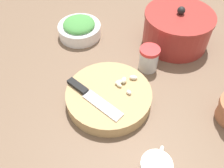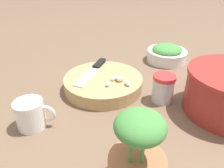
{
  "view_description": "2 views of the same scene",
  "coord_description": "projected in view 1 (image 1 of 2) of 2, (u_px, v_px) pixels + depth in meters",
  "views": [
    {
      "loc": [
        0.46,
        -0.24,
        0.63
      ],
      "look_at": [
        0.02,
        -0.04,
        0.07
      ],
      "focal_mm": 40.0,
      "sensor_mm": 36.0,
      "label": 1
    },
    {
      "loc": [
        0.45,
        0.42,
        0.39
      ],
      "look_at": [
        0.03,
        -0.0,
        0.04
      ],
      "focal_mm": 35.0,
      "sensor_mm": 36.0,
      "label": 2
    }
  ],
  "objects": [
    {
      "name": "stock_pot",
      "position": [
        177.0,
        29.0,
        0.93
      ],
      "size": [
        0.25,
        0.25,
        0.16
      ],
      "color": "#9E2D28",
      "rests_on": "ground_plane"
    },
    {
      "name": "spice_jar",
      "position": [
        149.0,
        59.0,
        0.86
      ],
      "size": [
        0.07,
        0.07,
        0.09
      ],
      "color": "silver",
      "rests_on": "ground_plane"
    },
    {
      "name": "herb_bowl",
      "position": [
        79.0,
        28.0,
        0.98
      ],
      "size": [
        0.17,
        0.17,
        0.07
      ],
      "color": "white",
      "rests_on": "ground_plane"
    },
    {
      "name": "ground_plane",
      "position": [
        122.0,
        91.0,
        0.82
      ],
      "size": [
        5.0,
        5.0,
        0.0
      ],
      "primitive_type": "plane",
      "color": "brown"
    },
    {
      "name": "garlic_cloves",
      "position": [
        125.0,
        82.0,
        0.78
      ],
      "size": [
        0.07,
        0.08,
        0.02
      ],
      "color": "silver",
      "rests_on": "cutting_board"
    },
    {
      "name": "cutting_board",
      "position": [
        109.0,
        97.0,
        0.78
      ],
      "size": [
        0.27,
        0.27,
        0.04
      ],
      "color": "tan",
      "rests_on": "ground_plane"
    },
    {
      "name": "chef_knife",
      "position": [
        90.0,
        96.0,
        0.74
      ],
      "size": [
        0.2,
        0.11,
        0.01
      ],
      "rotation": [
        0.0,
        0.0,
        5.14
      ],
      "color": "black",
      "rests_on": "cutting_board"
    }
  ]
}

